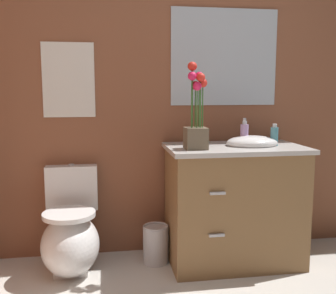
{
  "coord_description": "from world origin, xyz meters",
  "views": [
    {
      "loc": [
        -0.59,
        -1.16,
        1.22
      ],
      "look_at": [
        -0.18,
        1.39,
        0.84
      ],
      "focal_mm": 42.62,
      "sensor_mm": 36.0,
      "label": 1
    }
  ],
  "objects_px": {
    "toilet": "(71,236)",
    "trash_bin": "(156,244)",
    "vanity_cabinet": "(234,203)",
    "soap_bottle": "(274,136)",
    "lotion_bottle": "(244,134)",
    "wall_mirror": "(224,57)",
    "wall_poster": "(69,80)",
    "flower_vase": "(196,117)"
  },
  "relations": [
    {
      "from": "trash_bin",
      "to": "vanity_cabinet",
      "type": "bearing_deg",
      "value": -6.66
    },
    {
      "from": "soap_bottle",
      "to": "lotion_bottle",
      "type": "xyz_separation_m",
      "value": [
        -0.2,
        0.05,
        0.01
      ]
    },
    {
      "from": "lotion_bottle",
      "to": "trash_bin",
      "type": "height_order",
      "value": "lotion_bottle"
    },
    {
      "from": "toilet",
      "to": "trash_bin",
      "type": "bearing_deg",
      "value": 3.71
    },
    {
      "from": "soap_bottle",
      "to": "lotion_bottle",
      "type": "distance_m",
      "value": 0.2
    },
    {
      "from": "wall_mirror",
      "to": "soap_bottle",
      "type": "bearing_deg",
      "value": -48.84
    },
    {
      "from": "toilet",
      "to": "wall_poster",
      "type": "bearing_deg",
      "value": 90.0
    },
    {
      "from": "wall_poster",
      "to": "flower_vase",
      "type": "bearing_deg",
      "value": -25.12
    },
    {
      "from": "soap_bottle",
      "to": "wall_mirror",
      "type": "distance_m",
      "value": 0.69
    },
    {
      "from": "toilet",
      "to": "wall_poster",
      "type": "distance_m",
      "value": 1.07
    },
    {
      "from": "lotion_bottle",
      "to": "trash_bin",
      "type": "bearing_deg",
      "value": 177.47
    },
    {
      "from": "lotion_bottle",
      "to": "trash_bin",
      "type": "xyz_separation_m",
      "value": [
        -0.62,
        0.03,
        -0.77
      ]
    },
    {
      "from": "trash_bin",
      "to": "wall_mirror",
      "type": "bearing_deg",
      "value": 22.89
    },
    {
      "from": "vanity_cabinet",
      "to": "wall_mirror",
      "type": "distance_m",
      "value": 1.06
    },
    {
      "from": "toilet",
      "to": "lotion_bottle",
      "type": "height_order",
      "value": "lotion_bottle"
    },
    {
      "from": "trash_bin",
      "to": "wall_poster",
      "type": "bearing_deg",
      "value": 158.32
    },
    {
      "from": "flower_vase",
      "to": "wall_mirror",
      "type": "distance_m",
      "value": 0.64
    },
    {
      "from": "flower_vase",
      "to": "trash_bin",
      "type": "height_order",
      "value": "flower_vase"
    },
    {
      "from": "lotion_bottle",
      "to": "wall_poster",
      "type": "xyz_separation_m",
      "value": [
        -1.2,
        0.26,
        0.37
      ]
    },
    {
      "from": "toilet",
      "to": "vanity_cabinet",
      "type": "height_order",
      "value": "vanity_cabinet"
    },
    {
      "from": "toilet",
      "to": "wall_poster",
      "type": "xyz_separation_m",
      "value": [
        0.0,
        0.27,
        1.04
      ]
    },
    {
      "from": "flower_vase",
      "to": "wall_poster",
      "type": "distance_m",
      "value": 0.94
    },
    {
      "from": "flower_vase",
      "to": "trash_bin",
      "type": "bearing_deg",
      "value": 147.53
    },
    {
      "from": "vanity_cabinet",
      "to": "trash_bin",
      "type": "bearing_deg",
      "value": 173.34
    },
    {
      "from": "toilet",
      "to": "trash_bin",
      "type": "distance_m",
      "value": 0.59
    },
    {
      "from": "soap_bottle",
      "to": "vanity_cabinet",
      "type": "bearing_deg",
      "value": 176.13
    },
    {
      "from": "toilet",
      "to": "soap_bottle",
      "type": "xyz_separation_m",
      "value": [
        1.4,
        -0.04,
        0.66
      ]
    },
    {
      "from": "flower_vase",
      "to": "lotion_bottle",
      "type": "xyz_separation_m",
      "value": [
        0.37,
        0.13,
        -0.13
      ]
    },
    {
      "from": "toilet",
      "to": "vanity_cabinet",
      "type": "bearing_deg",
      "value": -1.34
    },
    {
      "from": "toilet",
      "to": "lotion_bottle",
      "type": "xyz_separation_m",
      "value": [
        1.2,
        0.01,
        0.66
      ]
    },
    {
      "from": "lotion_bottle",
      "to": "wall_mirror",
      "type": "relative_size",
      "value": 0.21
    },
    {
      "from": "lotion_bottle",
      "to": "flower_vase",
      "type": "bearing_deg",
      "value": -160.96
    },
    {
      "from": "trash_bin",
      "to": "wall_mirror",
      "type": "xyz_separation_m",
      "value": [
        0.54,
        0.23,
        1.31
      ]
    },
    {
      "from": "lotion_bottle",
      "to": "wall_poster",
      "type": "relative_size",
      "value": 0.33
    },
    {
      "from": "toilet",
      "to": "wall_mirror",
      "type": "xyz_separation_m",
      "value": [
        1.12,
        0.27,
        1.21
      ]
    },
    {
      "from": "vanity_cabinet",
      "to": "lotion_bottle",
      "type": "distance_m",
      "value": 0.49
    },
    {
      "from": "toilet",
      "to": "soap_bottle",
      "type": "height_order",
      "value": "soap_bottle"
    },
    {
      "from": "vanity_cabinet",
      "to": "wall_mirror",
      "type": "bearing_deg",
      "value": 90.55
    },
    {
      "from": "flower_vase",
      "to": "vanity_cabinet",
      "type": "bearing_deg",
      "value": 17.12
    },
    {
      "from": "flower_vase",
      "to": "wall_mirror",
      "type": "xyz_separation_m",
      "value": [
        0.3,
        0.39,
        0.41
      ]
    },
    {
      "from": "lotion_bottle",
      "to": "wall_mirror",
      "type": "bearing_deg",
      "value": 106.46
    },
    {
      "from": "vanity_cabinet",
      "to": "soap_bottle",
      "type": "bearing_deg",
      "value": -3.87
    }
  ]
}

